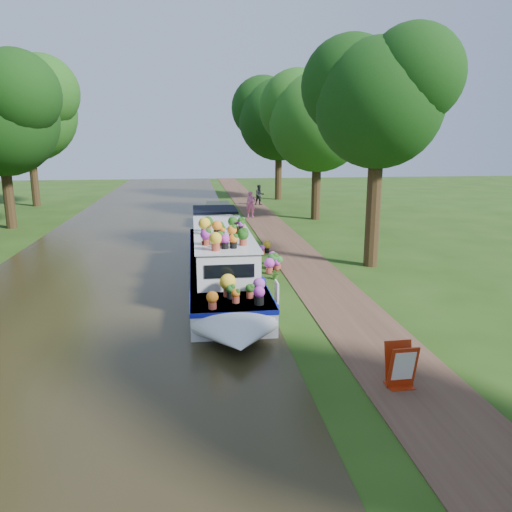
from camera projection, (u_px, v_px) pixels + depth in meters
The scene contains 13 objects.
ground at pixel (292, 291), 16.65m from camera, with size 100.00×100.00×0.00m, color #1E3D0F.
canal_water at pixel (107, 298), 15.91m from camera, with size 10.00×100.00×0.02m, color black.
towpath at pixel (327, 289), 16.80m from camera, with size 2.20×100.00×0.03m, color #482F22.
plant_boat at pixel (222, 260), 17.29m from camera, with size 2.29×13.52×2.30m.
tree_near_overhang at pixel (378, 94), 18.58m from camera, with size 5.52×5.28×8.99m.
tree_near_mid at pixel (317, 114), 30.31m from camera, with size 6.90×6.60×9.40m.
tree_near_far at pixel (279, 113), 40.74m from camera, with size 7.59×7.26×10.30m.
tree_far_d at pixel (27, 105), 36.40m from camera, with size 8.05×7.70×10.85m.
second_boat at pixel (218, 216), 29.61m from camera, with size 2.07×6.31×1.21m.
sandwich_board at pixel (401, 368), 10.06m from camera, with size 0.58×0.47×0.92m.
pedestrian_pink at pixel (251, 204), 32.10m from camera, with size 0.61×0.40×1.68m, color pink.
pedestrian_dark at pixel (259, 195), 38.23m from camera, with size 0.75×0.58×1.54m, color black.
verge_plant at pixel (276, 274), 18.03m from camera, with size 0.36×0.32×0.41m, color #335F1C.
Camera 1 is at (-3.21, -15.67, 4.93)m, focal length 35.00 mm.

